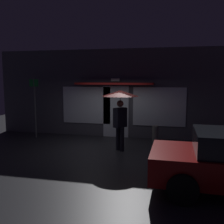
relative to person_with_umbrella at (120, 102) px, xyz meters
The scene contains 5 objects.
ground_plane 1.82m from the person_with_umbrella, 166.25° to the right, with size 18.00×18.00×0.00m, color #26262B.
building_facade 2.27m from the person_with_umbrella, 104.53° to the left, with size 10.77×1.00×3.74m.
person_with_umbrella is the anchor object (origin of this frame).
street_sign_post 4.12m from the person_with_umbrella, 162.41° to the left, with size 0.40×0.07×2.57m.
sidewalk_bollard 2.25m from the person_with_umbrella, 49.79° to the left, with size 0.24×0.24×0.68m, color slate.
Camera 1 is at (2.19, -8.41, 2.51)m, focal length 40.93 mm.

